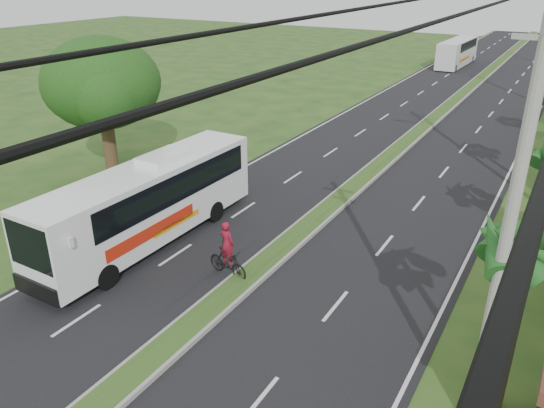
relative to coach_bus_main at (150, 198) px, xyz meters
The scene contains 11 objects.
ground 7.72m from the coach_bus_main, 47.27° to the right, with size 180.00×180.00×0.00m, color #214619.
road_asphalt 15.50m from the coach_bus_main, 70.77° to the left, with size 14.00×160.00×0.02m, color black.
median_strip 15.49m from the coach_bus_main, 70.77° to the left, with size 1.20×160.00×0.18m.
lane_edge_left 14.74m from the coach_bus_main, 96.43° to the left, with size 0.12×160.00×0.01m, color silver.
lane_edge_right 18.79m from the coach_bus_main, 50.98° to the left, with size 0.12×160.00×0.01m, color silver.
palm_verge_a 14.55m from the coach_bus_main, 10.01° to the right, with size 2.40×2.40×5.45m.
shade_tree 8.92m from the coach_bus_main, 147.24° to the left, with size 6.30×6.00×7.54m.
utility_pole_a 14.49m from the coach_bus_main, 14.40° to the right, with size 1.60×0.28×11.00m.
coach_bus_main is the anchor object (origin of this frame).
coach_bus_far 51.45m from the coach_bus_main, 88.98° to the left, with size 2.51×10.27×2.97m.
motorcyclist 4.50m from the coach_bus_main, ahead, with size 1.90×0.82×2.25m.
Camera 1 is at (9.21, -9.11, 10.55)m, focal length 35.00 mm.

